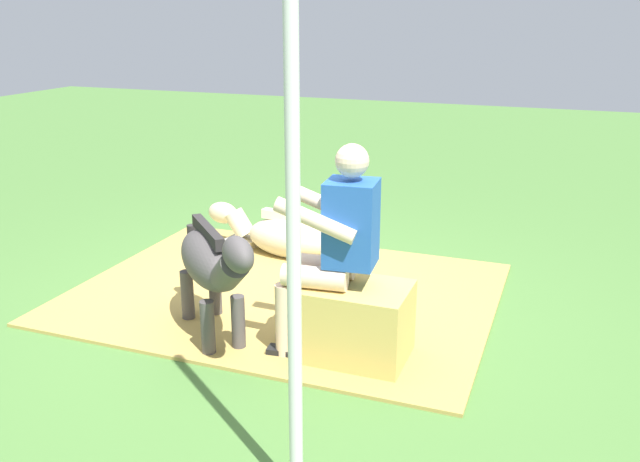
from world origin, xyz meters
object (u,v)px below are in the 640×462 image
Objects in this scene: person_seated at (332,242)px; pony_standing at (213,264)px; tent_pole_left at (293,236)px; pony_lying at (284,236)px; hay_bale at (357,323)px.

person_seated reaches higher than pony_standing.
person_seated is 1.43m from tent_pole_left.
tent_pole_left is at bearing 103.09° from person_seated.
pony_lying is (0.24, -1.67, -0.36)m from pony_standing.
hay_bale is at bearing -83.96° from tent_pole_left.
tent_pole_left reaches higher than hay_bale.
pony_standing is 1.72m from pony_lying.
person_seated is 0.83m from pony_standing.
pony_standing is at bearing 5.51° from person_seated.
hay_bale is 0.47× the size of pony_lying.
hay_bale is at bearing 127.13° from pony_lying.
pony_standing is (0.79, 0.08, -0.22)m from person_seated.
pony_lying is at bearing -52.87° from hay_bale.
person_seated is at bearing -76.91° from tent_pole_left.
pony_standing is (0.96, 0.09, 0.30)m from hay_bale.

